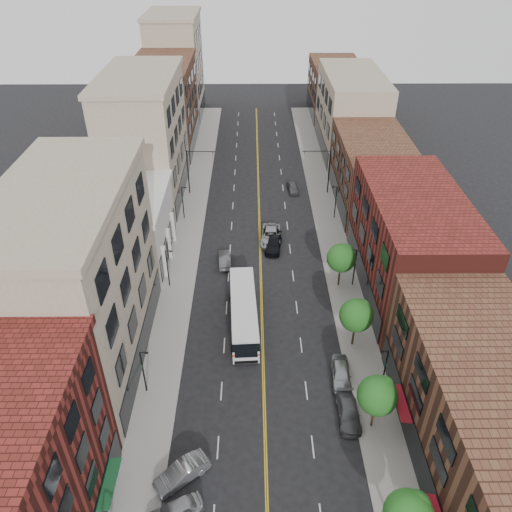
{
  "coord_description": "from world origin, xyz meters",
  "views": [
    {
      "loc": [
        -1.0,
        -23.37,
        37.1
      ],
      "look_at": [
        -0.62,
        23.1,
        5.0
      ],
      "focal_mm": 35.0,
      "sensor_mm": 36.0,
      "label": 1
    }
  ],
  "objects_px": {
    "city_bus": "(244,311)",
    "car_angle_a": "(174,512)",
    "car_lane_c": "(293,187)",
    "car_angle_b": "(182,473)",
    "car_lane_a": "(274,244)",
    "car_lane_behind": "(225,259)",
    "car_lane_b": "(271,236)",
    "car_parked_far": "(341,374)",
    "car_parked_mid": "(348,413)"
  },
  "relations": [
    {
      "from": "car_parked_mid",
      "to": "car_lane_behind",
      "type": "xyz_separation_m",
      "value": [
        -11.97,
        23.72,
        0.03
      ]
    },
    {
      "from": "car_angle_a",
      "to": "car_lane_c",
      "type": "xyz_separation_m",
      "value": [
        12.37,
        52.57,
        -0.07
      ]
    },
    {
      "from": "car_lane_b",
      "to": "car_angle_a",
      "type": "bearing_deg",
      "value": -97.66
    },
    {
      "from": "city_bus",
      "to": "car_lane_c",
      "type": "height_order",
      "value": "city_bus"
    },
    {
      "from": "car_lane_a",
      "to": "car_lane_b",
      "type": "height_order",
      "value": "car_lane_b"
    },
    {
      "from": "car_parked_mid",
      "to": "car_lane_behind",
      "type": "bearing_deg",
      "value": 116.74
    },
    {
      "from": "car_parked_mid",
      "to": "car_lane_a",
      "type": "distance_m",
      "value": 27.72
    },
    {
      "from": "car_lane_behind",
      "to": "car_lane_a",
      "type": "relative_size",
      "value": 0.87
    },
    {
      "from": "car_angle_b",
      "to": "car_parked_mid",
      "type": "xyz_separation_m",
      "value": [
        14.05,
        5.66,
        -0.08
      ]
    },
    {
      "from": "car_parked_mid",
      "to": "car_lane_a",
      "type": "xyz_separation_m",
      "value": [
        -5.61,
        27.15,
        0.04
      ]
    },
    {
      "from": "car_lane_b",
      "to": "car_lane_c",
      "type": "relative_size",
      "value": 1.51
    },
    {
      "from": "car_lane_behind",
      "to": "car_lane_c",
      "type": "relative_size",
      "value": 1.09
    },
    {
      "from": "car_angle_b",
      "to": "car_lane_a",
      "type": "distance_m",
      "value": 33.87
    },
    {
      "from": "car_lane_b",
      "to": "car_lane_c",
      "type": "height_order",
      "value": "car_lane_b"
    },
    {
      "from": "car_lane_behind",
      "to": "car_angle_a",
      "type": "bearing_deg",
      "value": 81.19
    },
    {
      "from": "city_bus",
      "to": "car_lane_c",
      "type": "distance_m",
      "value": 32.33
    },
    {
      "from": "car_parked_mid",
      "to": "car_lane_b",
      "type": "xyz_separation_m",
      "value": [
        -5.9,
        29.11,
        0.15
      ]
    },
    {
      "from": "car_parked_mid",
      "to": "car_lane_c",
      "type": "bearing_deg",
      "value": 92.43
    },
    {
      "from": "car_angle_a",
      "to": "car_lane_behind",
      "type": "bearing_deg",
      "value": 149.47
    },
    {
      "from": "car_angle_b",
      "to": "car_parked_far",
      "type": "bearing_deg",
      "value": 87.3
    },
    {
      "from": "car_angle_b",
      "to": "car_parked_mid",
      "type": "bearing_deg",
      "value": 73.48
    },
    {
      "from": "car_parked_far",
      "to": "city_bus",
      "type": "bearing_deg",
      "value": 143.34
    },
    {
      "from": "city_bus",
      "to": "car_lane_b",
      "type": "bearing_deg",
      "value": 75.15
    },
    {
      "from": "car_lane_a",
      "to": "car_lane_c",
      "type": "height_order",
      "value": "car_lane_a"
    },
    {
      "from": "car_angle_a",
      "to": "car_lane_a",
      "type": "relative_size",
      "value": 0.88
    },
    {
      "from": "car_parked_far",
      "to": "car_lane_behind",
      "type": "relative_size",
      "value": 1.07
    },
    {
      "from": "car_parked_far",
      "to": "car_parked_mid",
      "type": "bearing_deg",
      "value": -86.41
    },
    {
      "from": "city_bus",
      "to": "car_angle_a",
      "type": "distance_m",
      "value": 21.73
    },
    {
      "from": "car_parked_mid",
      "to": "car_lane_behind",
      "type": "height_order",
      "value": "car_lane_behind"
    },
    {
      "from": "car_angle_a",
      "to": "car_angle_b",
      "type": "height_order",
      "value": "car_angle_b"
    },
    {
      "from": "car_angle_b",
      "to": "car_lane_behind",
      "type": "distance_m",
      "value": 29.45
    },
    {
      "from": "car_angle_a",
      "to": "car_lane_b",
      "type": "bearing_deg",
      "value": 141.05
    },
    {
      "from": "city_bus",
      "to": "car_parked_mid",
      "type": "xyz_separation_m",
      "value": [
        9.4,
        -12.42,
        -1.16
      ]
    },
    {
      "from": "car_lane_a",
      "to": "car_lane_c",
      "type": "distance_m",
      "value": 17.1
    },
    {
      "from": "car_angle_b",
      "to": "car_lane_b",
      "type": "distance_m",
      "value": 35.71
    },
    {
      "from": "car_angle_a",
      "to": "car_angle_b",
      "type": "bearing_deg",
      "value": 149.48
    },
    {
      "from": "car_lane_c",
      "to": "car_parked_mid",
      "type": "bearing_deg",
      "value": -93.58
    },
    {
      "from": "car_parked_far",
      "to": "car_lane_c",
      "type": "relative_size",
      "value": 1.16
    },
    {
      "from": "city_bus",
      "to": "car_lane_a",
      "type": "height_order",
      "value": "city_bus"
    },
    {
      "from": "city_bus",
      "to": "car_angle_a",
      "type": "relative_size",
      "value": 2.87
    },
    {
      "from": "car_lane_c",
      "to": "car_angle_a",
      "type": "bearing_deg",
      "value": -109.3
    },
    {
      "from": "city_bus",
      "to": "car_lane_b",
      "type": "height_order",
      "value": "city_bus"
    },
    {
      "from": "city_bus",
      "to": "car_lane_a",
      "type": "xyz_separation_m",
      "value": [
        3.79,
        14.73,
        -1.12
      ]
    },
    {
      "from": "city_bus",
      "to": "car_lane_a",
      "type": "bearing_deg",
      "value": 72.54
    },
    {
      "from": "city_bus",
      "to": "car_angle_b",
      "type": "distance_m",
      "value": 18.69
    },
    {
      "from": "car_parked_far",
      "to": "car_lane_behind",
      "type": "xyz_separation_m",
      "value": [
        -11.97,
        19.26,
        -0.07
      ]
    },
    {
      "from": "car_angle_b",
      "to": "car_parked_far",
      "type": "height_order",
      "value": "car_parked_far"
    },
    {
      "from": "car_lane_behind",
      "to": "car_lane_a",
      "type": "xyz_separation_m",
      "value": [
        6.37,
        3.43,
        0.01
      ]
    },
    {
      "from": "city_bus",
      "to": "car_lane_b",
      "type": "relative_size",
      "value": 2.09
    },
    {
      "from": "car_lane_behind",
      "to": "car_lane_c",
      "type": "bearing_deg",
      "value": -121.36
    }
  ]
}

